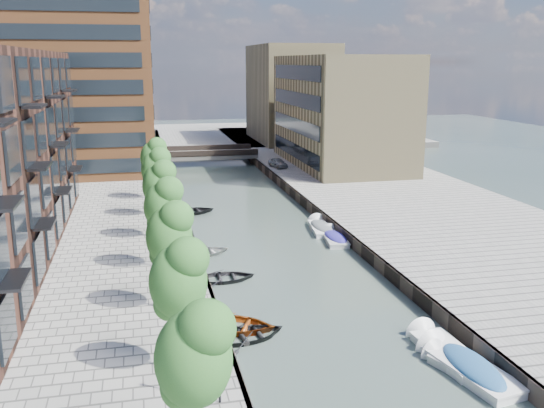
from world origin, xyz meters
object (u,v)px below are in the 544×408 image
object	(u,v)px
motorboat_0	(465,366)
motorboat_4	(321,227)
tree_4	(159,183)
sloop_3	(204,255)
bridge	(210,154)
car	(278,163)
tree_2	(169,233)
sloop_1	(224,281)
motorboat_3	(334,238)
motorboat_2	(442,350)
sloop_2	(232,330)
tree_1	(178,277)
tree_6	(153,156)
tree_5	(156,167)
sloop_4	(191,214)
motorboat_1	(466,370)
sloop_0	(247,339)
tree_0	(193,352)
tree_3	(163,204)

from	to	relation	value
motorboat_0	motorboat_4	size ratio (longest dim) A/B	1.13
tree_4	sloop_3	size ratio (longest dim) A/B	1.48
bridge	car	xyz separation A→B (m)	(7.50, -10.89, 0.22)
tree_2	motorboat_0	xyz separation A→B (m)	(13.13, -8.20, -5.08)
tree_4	sloop_1	world-z (taller)	tree_4
motorboat_3	motorboat_4	world-z (taller)	motorboat_4
motorboat_2	sloop_2	bearing A→B (deg)	153.83
tree_1	tree_6	xyz separation A→B (m)	(0.00, 35.00, 0.00)
tree_6	motorboat_2	world-z (taller)	tree_6
motorboat_3	tree_5	bearing A→B (deg)	152.31
tree_1	motorboat_2	size ratio (longest dim) A/B	1.11
tree_4	motorboat_2	size ratio (longest dim) A/B	1.11
sloop_4	tree_4	bearing A→B (deg)	154.51
bridge	motorboat_2	bearing A→B (deg)	-85.71
motorboat_1	tree_4	bearing A→B (deg)	120.26
sloop_0	motorboat_1	bearing A→B (deg)	-135.00
tree_0	sloop_3	bearing A→B (deg)	83.23
tree_3	motorboat_1	bearing A→B (deg)	-49.69
bridge	sloop_4	size ratio (longest dim) A/B	2.81
sloop_2	tree_1	bearing A→B (deg)	173.99
sloop_4	car	world-z (taller)	car
car	tree_2	bearing A→B (deg)	-122.02
tree_5	motorboat_2	size ratio (longest dim) A/B	1.11
motorboat_4	sloop_1	bearing A→B (deg)	-133.23
bridge	tree_5	xyz separation A→B (m)	(-8.50, -33.00, 3.92)
tree_1	motorboat_3	size ratio (longest dim) A/B	1.22
sloop_1	sloop_4	xyz separation A→B (m)	(-0.54, 18.85, 0.00)
motorboat_0	motorboat_4	distance (m)	25.11
sloop_4	motorboat_0	distance (m)	34.77
sloop_0	car	distance (m)	47.37
sloop_3	motorboat_2	size ratio (longest dim) A/B	0.75
tree_4	motorboat_4	world-z (taller)	tree_4
sloop_3	motorboat_3	xyz separation A→B (m)	(10.81, 1.58, 0.19)
sloop_3	motorboat_3	size ratio (longest dim) A/B	0.83
tree_0	tree_6	xyz separation A→B (m)	(0.00, 42.00, 0.00)
bridge	sloop_0	world-z (taller)	bridge
sloop_4	sloop_0	bearing A→B (deg)	171.72
tree_3	tree_4	xyz separation A→B (m)	(0.00, 7.00, 0.00)
motorboat_2	tree_2	bearing A→B (deg)	154.52
tree_3	tree_6	size ratio (longest dim) A/B	1.00
tree_3	motorboat_4	world-z (taller)	tree_3
sloop_1	motorboat_0	bearing A→B (deg)	-148.69
tree_3	sloop_0	world-z (taller)	tree_3
sloop_0	sloop_3	bearing A→B (deg)	-10.70
tree_2	sloop_1	bearing A→B (deg)	59.04
motorboat_4	tree_2	bearing A→B (deg)	-129.13
tree_2	tree_4	world-z (taller)	same
tree_0	motorboat_2	distance (m)	16.04
tree_1	tree_5	size ratio (longest dim) A/B	1.00
motorboat_3	tree_1	bearing A→B (deg)	-123.90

